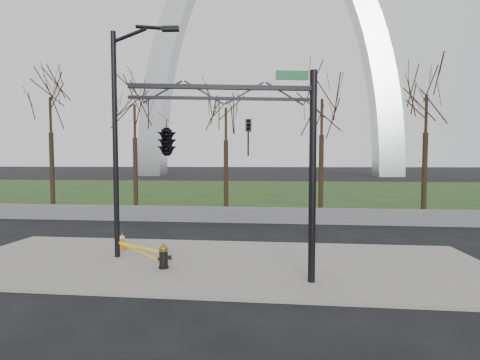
# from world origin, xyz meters

# --- Properties ---
(ground) EXTENTS (500.00, 500.00, 0.00)m
(ground) POSITION_xyz_m (0.00, 0.00, 0.00)
(ground) COLOR black
(ground) RESTS_ON ground
(sidewalk) EXTENTS (18.00, 6.00, 0.10)m
(sidewalk) POSITION_xyz_m (0.00, 0.00, 0.05)
(sidewalk) COLOR gray
(sidewalk) RESTS_ON ground
(grass_strip) EXTENTS (120.00, 40.00, 0.06)m
(grass_strip) POSITION_xyz_m (0.00, 30.00, 0.03)
(grass_strip) COLOR #1C3A15
(grass_strip) RESTS_ON ground
(guardrail) EXTENTS (60.00, 0.30, 0.90)m
(guardrail) POSITION_xyz_m (0.00, 8.00, 0.45)
(guardrail) COLOR #59595B
(guardrail) RESTS_ON ground
(gateway_arch) EXTENTS (66.00, 6.00, 65.00)m
(gateway_arch) POSITION_xyz_m (0.00, 75.00, 32.50)
(gateway_arch) COLOR #B8BBC0
(gateway_arch) RESTS_ON ground
(tree_row) EXTENTS (56.19, 4.00, 8.96)m
(tree_row) POSITION_xyz_m (5.09, 12.00, 4.48)
(tree_row) COLOR black
(tree_row) RESTS_ON ground
(fire_hydrant) EXTENTS (0.49, 0.32, 0.79)m
(fire_hydrant) POSITION_xyz_m (-1.55, -0.87, 0.46)
(fire_hydrant) COLOR black
(fire_hydrant) RESTS_ON sidewalk
(traffic_cone) EXTENTS (0.40, 0.40, 0.65)m
(traffic_cone) POSITION_xyz_m (-3.96, 1.30, 0.42)
(traffic_cone) COLOR orange
(traffic_cone) RESTS_ON sidewalk
(street_light) EXTENTS (2.39, 0.32, 8.21)m
(street_light) POSITION_xyz_m (-3.41, 0.23, 4.69)
(street_light) COLOR black
(street_light) RESTS_ON ground
(traffic_signal_mast) EXTENTS (5.04, 2.54, 6.00)m
(traffic_signal_mast) POSITION_xyz_m (-0.19, -2.19, 4.15)
(traffic_signal_mast) COLOR black
(traffic_signal_mast) RESTS_ON ground
(caution_tape) EXTENTS (2.40, 2.18, 0.41)m
(caution_tape) POSITION_xyz_m (-2.69, -0.01, 0.43)
(caution_tape) COLOR yellow
(caution_tape) RESTS_ON ground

